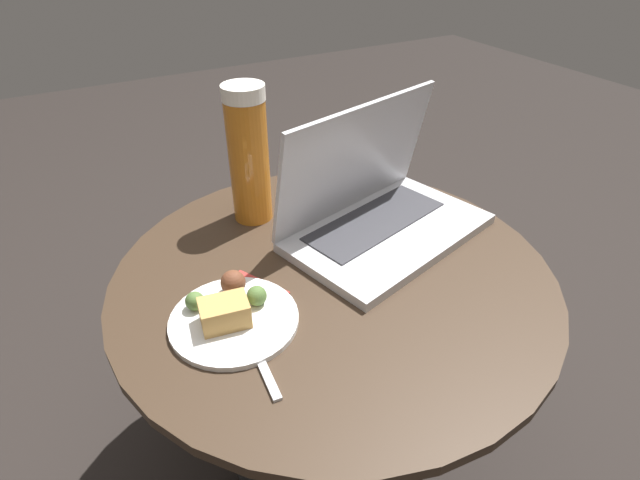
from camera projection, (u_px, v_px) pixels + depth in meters
ground_plane at (330, 445)px, 1.12m from camera, size 6.00×6.00×0.00m
table at (332, 327)px, 0.91m from camera, size 0.74×0.74×0.50m
napkin at (234, 307)px, 0.76m from camera, size 0.18×0.16×0.00m
laptop at (377, 208)px, 0.91m from camera, size 0.41×0.31×0.24m
beer_glass at (249, 155)px, 0.91m from camera, size 0.08×0.08×0.26m
snack_plate at (231, 312)px, 0.73m from camera, size 0.19×0.19×0.05m
fork at (252, 342)px, 0.70m from camera, size 0.03×0.19×0.00m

